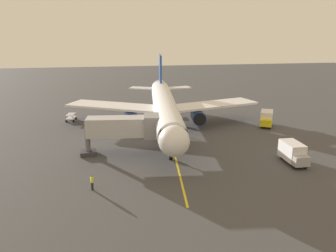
# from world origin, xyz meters

# --- Properties ---
(ground_plane) EXTENTS (220.00, 220.00, 0.00)m
(ground_plane) POSITION_xyz_m (0.00, 0.00, 0.00)
(ground_plane) COLOR #424244
(apron_lead_in_line) EXTENTS (4.65, 39.78, 0.01)m
(apron_lead_in_line) POSITION_xyz_m (1.80, 6.94, 0.01)
(apron_lead_in_line) COLOR yellow
(apron_lead_in_line) RESTS_ON ground
(airplane) EXTENTS (34.59, 40.34, 11.50)m
(airplane) POSITION_xyz_m (1.77, 0.66, 4.00)
(airplane) COLOR white
(airplane) RESTS_ON ground
(jet_bridge) EXTENTS (11.51, 4.03, 5.40)m
(jet_bridge) POSITION_xyz_m (8.35, 11.28, 3.76)
(jet_bridge) COLOR #B7B7BC
(jet_bridge) RESTS_ON ground
(ground_crew_marshaller) EXTENTS (0.37, 0.46, 1.71)m
(ground_crew_marshaller) POSITION_xyz_m (13.03, 21.42, 0.89)
(ground_crew_marshaller) COLOR #23232D
(ground_crew_marshaller) RESTS_ON ground
(box_truck_near_nose) EXTENTS (3.87, 4.98, 2.62)m
(box_truck_near_nose) POSITION_xyz_m (-16.28, 1.45, 1.39)
(box_truck_near_nose) COLOR yellow
(box_truck_near_nose) RESTS_ON ground
(box_truck_portside) EXTENTS (2.07, 4.64, 2.62)m
(box_truck_portside) POSITION_xyz_m (-11.66, 18.32, 1.39)
(box_truck_portside) COLOR #9E9EA3
(box_truck_portside) RESTS_ON ground
(baggage_cart_starboard_side) EXTENTS (1.93, 2.80, 1.27)m
(baggage_cart_starboard_side) POSITION_xyz_m (18.01, -8.36, 0.66)
(baggage_cart_starboard_side) COLOR white
(baggage_cart_starboard_side) RESTS_ON ground
(baggage_cart_rear_apron) EXTENTS (1.55, 2.60, 1.27)m
(baggage_cart_rear_apron) POSITION_xyz_m (-0.08, -10.29, 0.66)
(baggage_cart_rear_apron) COLOR black
(baggage_cart_rear_apron) RESTS_ON ground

